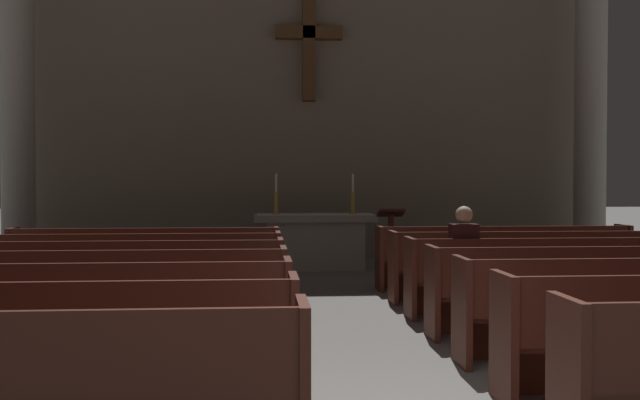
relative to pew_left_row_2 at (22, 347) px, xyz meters
The scene contains 18 objects.
pew_left_row_2 is the anchor object (origin of this frame).
pew_left_row_3 1.12m from the pew_left_row_2, 90.00° to the left, with size 3.79×0.50×0.95m.
pew_left_row_4 2.23m from the pew_left_row_2, 90.00° to the left, with size 3.79×0.50×0.95m.
pew_left_row_5 3.35m from the pew_left_row_2, 90.00° to the left, with size 3.79×0.50×0.95m.
pew_left_row_6 4.47m from the pew_left_row_2, 90.00° to the left, with size 3.79×0.50×0.95m.
pew_left_row_7 5.58m from the pew_left_row_2, 90.00° to the left, with size 3.79×0.50×0.95m.
pew_right_row_4 5.71m from the pew_left_row_2, 23.04° to the left, with size 3.79×0.50×0.95m.
pew_right_row_5 6.23m from the pew_left_row_2, 32.53° to the left, with size 3.79×0.50×0.95m.
pew_right_row_6 6.89m from the pew_left_row_2, 40.38° to the left, with size 3.79×0.50×0.95m.
pew_right_row_7 7.67m from the pew_left_row_2, 46.75° to the left, with size 3.79×0.50×0.95m.
column_left_fourth 9.59m from the pew_left_row_2, 107.55° to the left, with size 0.91×0.91×6.79m.
column_right_fourth 12.19m from the pew_left_row_2, 47.46° to the left, with size 0.91×0.91×6.79m.
altar 8.68m from the pew_left_row_2, 72.38° to the left, with size 2.20×0.90×1.01m.
candlestick_left 8.53m from the pew_left_row_2, 76.89° to the left, with size 0.16×0.16×0.73m.
candlestick_right 8.95m from the pew_left_row_2, 68.09° to the left, with size 0.16×0.16×0.73m.
apse_with_cross 11.01m from the pew_left_row_2, 75.47° to the left, with size 11.74×0.50×7.81m.
lectern 8.03m from the pew_left_row_2, 61.63° to the left, with size 0.44×0.36×1.15m.
lone_worshipper 5.26m from the pew_left_row_2, 40.19° to the left, with size 0.32×0.43×1.32m.
Camera 1 is at (-1.00, -4.13, 1.62)m, focal length 41.73 mm.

